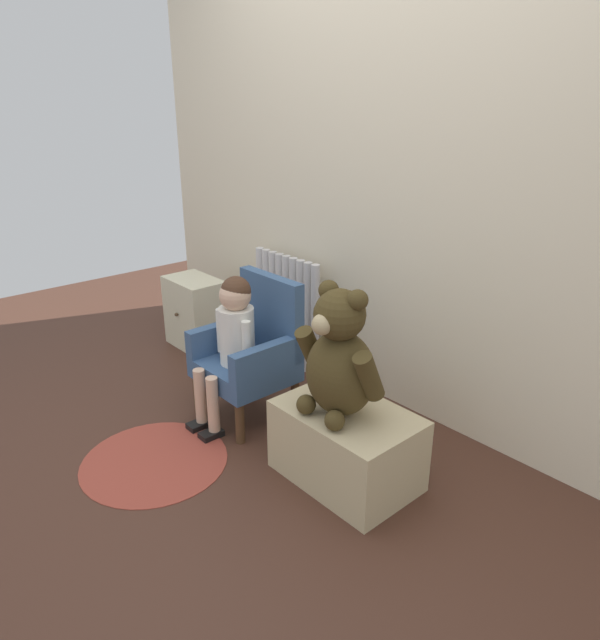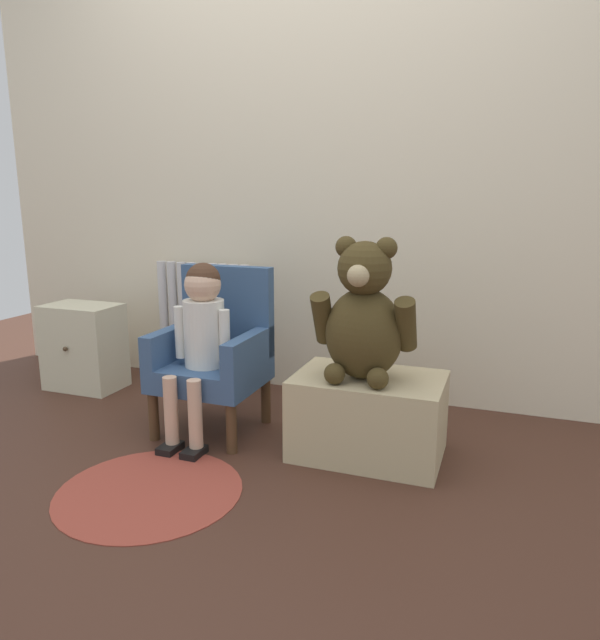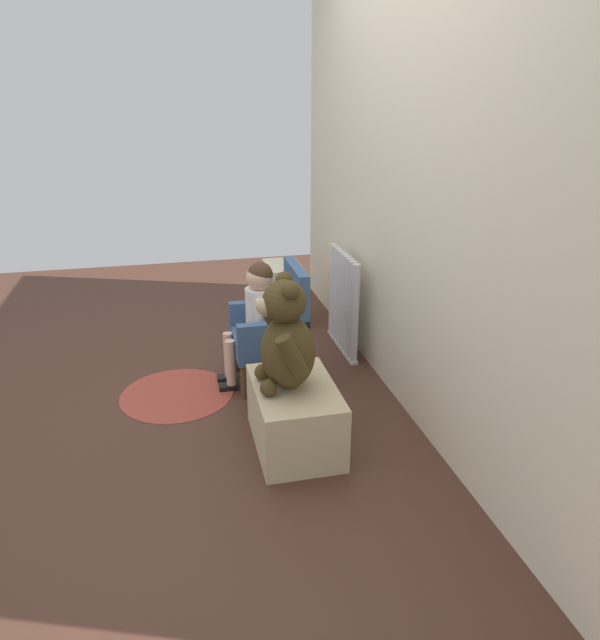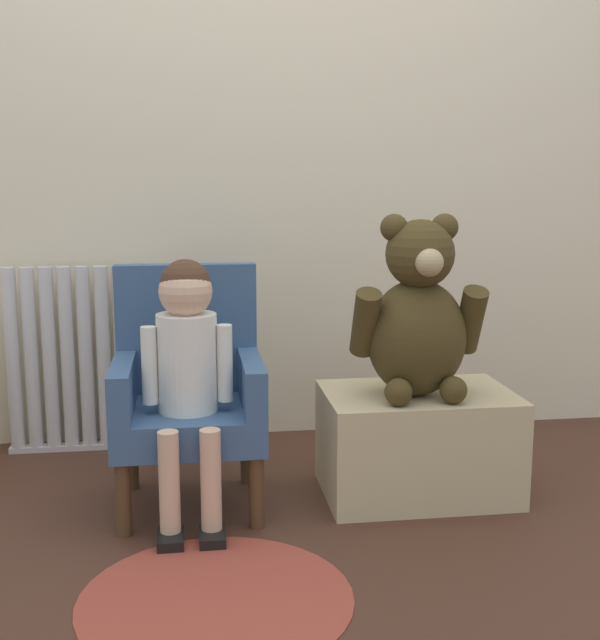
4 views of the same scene
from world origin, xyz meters
name	(u,v)px [view 4 (image 4 of 4)]	position (x,y,z in m)	size (l,w,h in m)	color
ground_plane	(296,593)	(0.00, 0.00, 0.00)	(6.00, 6.00, 0.00)	#45281D
back_wall	(249,111)	(0.00, 1.24, 1.20)	(3.80, 0.05, 2.40)	beige
radiator	(86,360)	(-0.60, 1.12, 0.33)	(0.56, 0.05, 0.66)	silver
child_armchair	(188,390)	(-0.24, 0.60, 0.34)	(0.43, 0.40, 0.71)	#37557E
child_figure	(187,352)	(-0.24, 0.48, 0.49)	(0.25, 0.35, 0.74)	silver
low_bench	(417,443)	(0.45, 0.56, 0.16)	(0.57, 0.39, 0.32)	tan
large_teddy_bear	(418,317)	(0.43, 0.52, 0.56)	(0.39, 0.28, 0.54)	#423519
floor_rug	(216,598)	(-0.19, 0.00, 0.00)	(0.64, 0.64, 0.01)	#9B3E30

